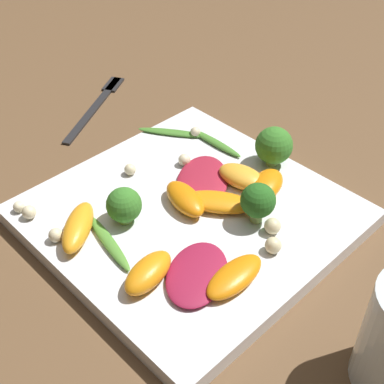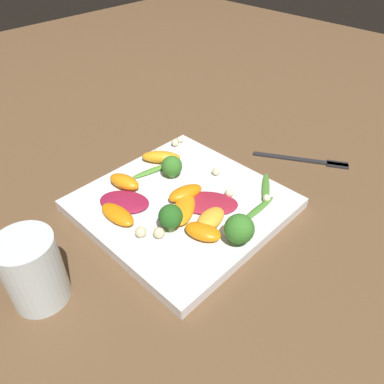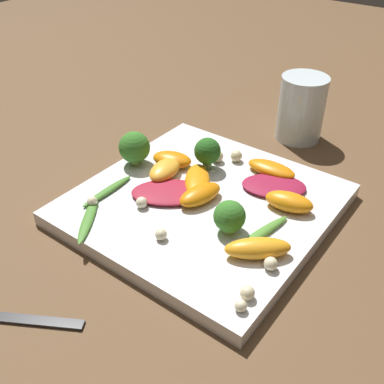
% 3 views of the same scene
% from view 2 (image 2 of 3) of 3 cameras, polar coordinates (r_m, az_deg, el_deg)
% --- Properties ---
extents(ground_plane, '(2.40, 2.40, 0.00)m').
position_cam_2_polar(ground_plane, '(0.63, -1.46, -2.53)').
color(ground_plane, brown).
extents(plate, '(0.30, 0.30, 0.02)m').
position_cam_2_polar(plate, '(0.63, -1.48, -1.88)').
color(plate, white).
rests_on(plate, ground_plane).
extents(drinking_glass, '(0.07, 0.07, 0.10)m').
position_cam_2_polar(drinking_glass, '(0.51, -23.07, -10.95)').
color(drinking_glass, silver).
rests_on(drinking_glass, ground_plane).
extents(fork, '(0.11, 0.17, 0.01)m').
position_cam_2_polar(fork, '(0.78, 17.68, 4.63)').
color(fork, '#262628').
rests_on(fork, ground_plane).
extents(radicchio_leaf_0, '(0.10, 0.11, 0.01)m').
position_cam_2_polar(radicchio_leaf_0, '(0.61, 2.50, -1.68)').
color(radicchio_leaf_0, maroon).
rests_on(radicchio_leaf_0, plate).
extents(radicchio_leaf_1, '(0.09, 0.10, 0.01)m').
position_cam_2_polar(radicchio_leaf_1, '(0.62, -10.27, -1.46)').
color(radicchio_leaf_1, maroon).
rests_on(radicchio_leaf_1, plate).
extents(orange_segment_0, '(0.05, 0.06, 0.02)m').
position_cam_2_polar(orange_segment_0, '(0.55, 1.68, -6.06)').
color(orange_segment_0, orange).
rests_on(orange_segment_0, plate).
extents(orange_segment_1, '(0.08, 0.07, 0.01)m').
position_cam_2_polar(orange_segment_1, '(0.59, -1.19, -2.53)').
color(orange_segment_1, orange).
rests_on(orange_segment_1, plate).
extents(orange_segment_2, '(0.04, 0.06, 0.02)m').
position_cam_2_polar(orange_segment_2, '(0.65, -10.27, 1.54)').
color(orange_segment_2, orange).
rests_on(orange_segment_2, plate).
extents(orange_segment_3, '(0.07, 0.04, 0.02)m').
position_cam_2_polar(orange_segment_3, '(0.62, -1.06, -0.14)').
color(orange_segment_3, orange).
rests_on(orange_segment_3, plate).
extents(orange_segment_4, '(0.07, 0.07, 0.02)m').
position_cam_2_polar(orange_segment_4, '(0.70, -4.74, 5.32)').
color(orange_segment_4, orange).
rests_on(orange_segment_4, plate).
extents(orange_segment_5, '(0.03, 0.07, 0.02)m').
position_cam_2_polar(orange_segment_5, '(0.59, -11.30, -3.36)').
color(orange_segment_5, orange).
rests_on(orange_segment_5, plate).
extents(orange_segment_6, '(0.06, 0.04, 0.02)m').
position_cam_2_polar(orange_segment_6, '(0.57, 2.84, -4.13)').
color(orange_segment_6, '#FCAD33').
rests_on(orange_segment_6, plate).
extents(broccoli_floret_0, '(0.04, 0.04, 0.04)m').
position_cam_2_polar(broccoli_floret_0, '(0.66, -3.09, 3.91)').
color(broccoli_floret_0, '#84AD5B').
rests_on(broccoli_floret_0, plate).
extents(broccoli_floret_1, '(0.04, 0.04, 0.05)m').
position_cam_2_polar(broccoli_floret_1, '(0.55, -3.29, -3.80)').
color(broccoli_floret_1, '#7A9E51').
rests_on(broccoli_floret_1, plate).
extents(broccoli_floret_2, '(0.04, 0.04, 0.05)m').
position_cam_2_polar(broccoli_floret_2, '(0.54, 7.21, -5.65)').
color(broccoli_floret_2, '#84AD5B').
rests_on(broccoli_floret_2, plate).
extents(arugula_sprig_0, '(0.08, 0.01, 0.01)m').
position_cam_2_polar(arugula_sprig_0, '(0.61, 9.96, -2.65)').
color(arugula_sprig_0, '#47842D').
rests_on(arugula_sprig_0, plate).
extents(arugula_sprig_1, '(0.09, 0.03, 0.01)m').
position_cam_2_polar(arugula_sprig_1, '(0.68, -5.97, 3.30)').
color(arugula_sprig_1, '#518E33').
rests_on(arugula_sprig_1, plate).
extents(arugula_sprig_2, '(0.08, 0.06, 0.01)m').
position_cam_2_polar(arugula_sprig_2, '(0.65, 11.18, 0.46)').
color(arugula_sprig_2, '#47842D').
rests_on(arugula_sprig_2, plate).
extents(macadamia_nut_0, '(0.01, 0.01, 0.01)m').
position_cam_2_polar(macadamia_nut_0, '(0.62, 5.70, -0.17)').
color(macadamia_nut_0, beige).
rests_on(macadamia_nut_0, plate).
extents(macadamia_nut_1, '(0.01, 0.01, 0.01)m').
position_cam_2_polar(macadamia_nut_1, '(0.67, 3.65, 3.13)').
color(macadamia_nut_1, beige).
rests_on(macadamia_nut_1, plate).
extents(macadamia_nut_2, '(0.02, 0.02, 0.02)m').
position_cam_2_polar(macadamia_nut_2, '(0.56, -7.82, -6.06)').
color(macadamia_nut_2, beige).
rests_on(macadamia_nut_2, plate).
extents(macadamia_nut_3, '(0.01, 0.01, 0.01)m').
position_cam_2_polar(macadamia_nut_3, '(0.62, 11.30, -0.90)').
color(macadamia_nut_3, beige).
rests_on(macadamia_nut_3, plate).
extents(macadamia_nut_4, '(0.02, 0.02, 0.02)m').
position_cam_2_polar(macadamia_nut_4, '(0.55, -5.06, -6.21)').
color(macadamia_nut_4, beige).
rests_on(macadamia_nut_4, plate).
extents(macadamia_nut_5, '(0.01, 0.01, 0.01)m').
position_cam_2_polar(macadamia_nut_5, '(0.76, -1.84, 7.97)').
color(macadamia_nut_5, beige).
rests_on(macadamia_nut_5, plate).
extents(macadamia_nut_6, '(0.01, 0.01, 0.01)m').
position_cam_2_polar(macadamia_nut_6, '(0.72, -5.31, 6.02)').
color(macadamia_nut_6, beige).
rests_on(macadamia_nut_6, plate).
extents(macadamia_nut_7, '(0.01, 0.01, 0.01)m').
position_cam_2_polar(macadamia_nut_7, '(0.75, -2.60, 7.51)').
color(macadamia_nut_7, beige).
rests_on(macadamia_nut_7, plate).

